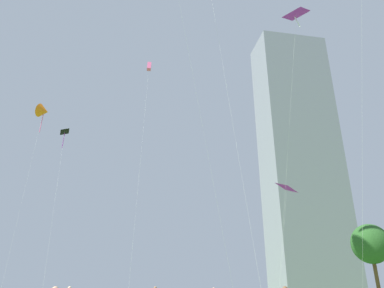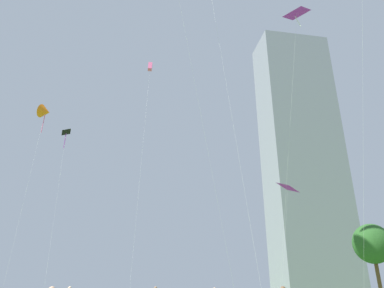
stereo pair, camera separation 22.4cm
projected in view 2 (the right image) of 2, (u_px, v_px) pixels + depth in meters
The scene contains 7 objects.
kite_flying_2 at pixel (66, 135), 55.79m from camera, with size 3.28×9.44×24.96m.
kite_flying_3 at pixel (297, 15), 42.22m from camera, with size 4.52×6.93×32.76m.
kite_flying_4 at pixel (150, 67), 54.72m from camera, with size 1.14×6.59×34.29m.
kite_flying_7 at pixel (45, 112), 57.37m from camera, with size 2.61×9.42×29.48m.
kite_flying_8 at pixel (288, 188), 49.30m from camera, with size 3.90×2.18×15.32m.
park_tree_1 at pixel (372, 244), 41.05m from camera, with size 4.33×4.33×8.75m.
distant_highrise_0 at pixel (302, 153), 119.87m from camera, with size 24.12×14.39×88.24m, color gray.
Camera 2 is at (-2.19, -16.47, 1.74)m, focal length 33.15 mm.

